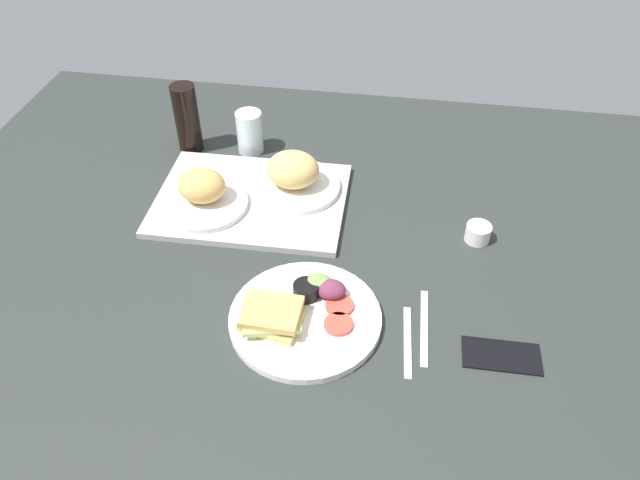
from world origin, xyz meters
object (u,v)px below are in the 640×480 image
drinking_glass (250,132)px  fork (408,341)px  bread_plate_far (294,176)px  knife (424,327)px  plate_with_salad (302,313)px  cell_phone (502,355)px  bread_plate_near (203,193)px  soda_bottle (187,118)px  espresso_cup (478,233)px  serving_tray (251,200)px

drinking_glass → fork: bearing=-52.5°
bread_plate_far → knife: (32.73, -37.40, -5.27)cm
plate_with_salad → cell_phone: 38.11cm
bread_plate_far → plate_with_salad: bearing=-76.9°
bread_plate_far → knife: bearing=-48.8°
cell_phone → bread_plate_far: bearing=137.4°
bread_plate_far → bread_plate_near: bearing=-154.7°
bread_plate_far → plate_with_salad: (9.08, -38.99, -3.86)cm
bread_plate_near → soda_bottle: bearing=114.7°
knife → fork: bearing=141.6°
plate_with_salad → soda_bottle: bearing=126.5°
knife → soda_bottle: bearing=49.0°
espresso_cup → plate_with_salad: bearing=-139.9°
serving_tray → knife: size_ratio=2.37×
bread_plate_near → soda_bottle: 27.45cm
serving_tray → bread_plate_far: 11.82cm
serving_tray → bread_plate_far: bread_plate_far is taller
serving_tray → bread_plate_near: 11.81cm
knife → drinking_glass: bearing=39.8°
serving_tray → cell_phone: (56.70, -37.12, -0.40)cm
espresso_cup → knife: 29.55cm
soda_bottle → fork: (60.84, -56.65, -8.97)cm
bread_plate_far → espresso_cup: size_ratio=3.85×
bread_plate_near → drinking_glass: size_ratio=1.83×
plate_with_salad → soda_bottle: size_ratio=1.61×
bread_plate_near → espresso_cup: 63.42cm
bread_plate_far → soda_bottle: soda_bottle is taller
plate_with_salad → fork: plate_with_salad is taller
espresso_cup → bread_plate_far: bearing=167.1°
serving_tray → knife: bearing=-37.5°
espresso_cup → knife: size_ratio=0.29×
bread_plate_near → cell_phone: bread_plate_near is taller
bread_plate_far → espresso_cup: (43.55, -9.95, -3.52)cm
espresso_cup → bread_plate_near: bearing=179.5°
bread_plate_near → soda_bottle: (-11.31, 24.63, 4.33)cm
drinking_glass → fork: 73.81cm
fork → drinking_glass: bearing=34.0°
drinking_glass → bread_plate_far: bearing=-48.3°
serving_tray → espresso_cup: (53.21, -5.04, 1.20)cm
plate_with_salad → drinking_glass: 61.11cm
fork → cell_phone: bearing=-95.7°
serving_tray → knife: 53.40cm
fork → knife: 5.00cm
bread_plate_near → plate_with_salad: (28.88, -29.62, -3.24)cm
plate_with_salad → knife: (23.65, 1.59, -1.41)cm
bread_plate_near → espresso_cup: size_ratio=3.68×
soda_bottle → fork: soda_bottle is taller
fork → cell_phone: (17.31, -0.64, 0.15)cm
drinking_glass → espresso_cup: size_ratio=2.01×
cell_phone → serving_tray: bearing=145.9°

